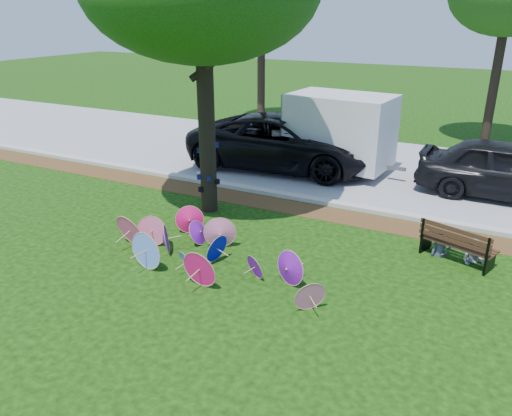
{
  "coord_description": "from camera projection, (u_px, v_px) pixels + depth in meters",
  "views": [
    {
      "loc": [
        5.39,
        -7.57,
        5.18
      ],
      "look_at": [
        0.5,
        2.0,
        0.9
      ],
      "focal_mm": 35.0,
      "sensor_mm": 36.0,
      "label": 1
    }
  ],
  "objects": [
    {
      "name": "person_right",
      "position": [
        477.0,
        241.0,
        10.8
      ],
      "size": [
        0.57,
        0.48,
        1.04
      ],
      "primitive_type": "imported",
      "rotation": [
        0.0,
        0.0,
        -0.17
      ],
      "color": "silver",
      "rests_on": "ground"
    },
    {
      "name": "park_bench",
      "position": [
        459.0,
        243.0,
        10.94
      ],
      "size": [
        1.74,
        1.11,
        0.85
      ],
      "primitive_type": null,
      "rotation": [
        0.0,
        0.0,
        -0.33
      ],
      "color": "black",
      "rests_on": "ground"
    },
    {
      "name": "mulch_strip",
      "position": [
        280.0,
        205.0,
        14.18
      ],
      "size": [
        90.0,
        1.0,
        0.01
      ],
      "primitive_type": "cube",
      "color": "#472D16",
      "rests_on": "ground"
    },
    {
      "name": "ground",
      "position": [
        191.0,
        275.0,
        10.46
      ],
      "size": [
        90.0,
        90.0,
        0.0
      ],
      "primitive_type": "plane",
      "color": "black",
      "rests_on": "ground"
    },
    {
      "name": "street",
      "position": [
        335.0,
        162.0,
        18.19
      ],
      "size": [
        90.0,
        8.0,
        0.01
      ],
      "primitive_type": "cube",
      "color": "gray",
      "rests_on": "ground"
    },
    {
      "name": "parasol_pile",
      "position": [
        192.0,
        245.0,
        10.94
      ],
      "size": [
        5.41,
        2.44,
        0.86
      ],
      "color": "#050CDA",
      "rests_on": "ground"
    },
    {
      "name": "dark_pickup",
      "position": [
        508.0,
        170.0,
        14.46
      ],
      "size": [
        5.04,
        2.08,
        1.71
      ],
      "primitive_type": "imported",
      "rotation": [
        0.0,
        0.0,
        1.56
      ],
      "color": "black",
      "rests_on": "ground"
    },
    {
      "name": "curb",
      "position": [
        290.0,
        196.0,
        14.74
      ],
      "size": [
        90.0,
        0.3,
        0.12
      ],
      "primitive_type": "cube",
      "color": "#B7B5AD",
      "rests_on": "ground"
    },
    {
      "name": "person_left",
      "position": [
        443.0,
        231.0,
        11.06
      ],
      "size": [
        0.52,
        0.43,
        1.22
      ],
      "primitive_type": "imported",
      "rotation": [
        0.0,
        0.0,
        0.37
      ],
      "color": "#3E4255",
      "rests_on": "ground"
    },
    {
      "name": "black_van",
      "position": [
        284.0,
        142.0,
        17.25
      ],
      "size": [
        6.79,
        3.62,
        1.82
      ],
      "primitive_type": "imported",
      "rotation": [
        0.0,
        0.0,
        1.67
      ],
      "color": "black",
      "rests_on": "ground"
    },
    {
      "name": "cargo_trailer",
      "position": [
        340.0,
        130.0,
        16.61
      ],
      "size": [
        3.49,
        2.39,
        2.92
      ],
      "primitive_type": "cube",
      "rotation": [
        0.0,
        0.0,
        -0.09
      ],
      "color": "silver",
      "rests_on": "ground"
    }
  ]
}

